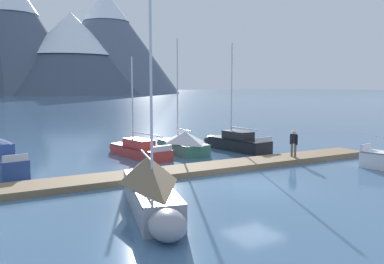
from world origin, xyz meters
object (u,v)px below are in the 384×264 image
object	(u,v)px
sailboat_second_berth	(151,186)
sailboat_far_berth	(234,142)
sailboat_mid_dock_starboard	(181,142)
sailboat_mid_dock_port	(137,149)
person_on_dock	(294,142)

from	to	relation	value
sailboat_second_berth	sailboat_far_berth	size ratio (longest dim) A/B	1.04
sailboat_far_berth	sailboat_second_berth	bearing A→B (deg)	-137.28
sailboat_mid_dock_starboard	sailboat_mid_dock_port	bearing A→B (deg)	177.80
sailboat_far_berth	person_on_dock	bearing A→B (deg)	-85.67
sailboat_second_berth	sailboat_mid_dock_starboard	world-z (taller)	sailboat_second_berth
sailboat_second_berth	sailboat_mid_dock_port	distance (m)	12.38
sailboat_mid_dock_port	person_on_dock	size ratio (longest dim) A/B	3.99
sailboat_mid_dock_starboard	person_on_dock	bearing A→B (deg)	-55.39
person_on_dock	sailboat_mid_dock_starboard	bearing A→B (deg)	124.61
sailboat_far_berth	sailboat_mid_dock_starboard	bearing A→B (deg)	169.49
sailboat_second_berth	person_on_dock	size ratio (longest dim) A/B	4.87
sailboat_second_berth	sailboat_mid_dock_port	xyz separation A→B (m)	(4.17, 11.65, -0.49)
sailboat_mid_dock_port	sailboat_far_berth	world-z (taller)	sailboat_far_berth
sailboat_mid_dock_port	sailboat_far_berth	bearing A→B (deg)	-6.79
sailboat_second_berth	sailboat_far_berth	xyz separation A→B (m)	(11.65, 10.76, -0.40)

